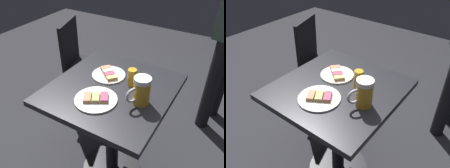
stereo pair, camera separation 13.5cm
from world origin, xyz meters
TOP-DOWN VIEW (x-y plane):
  - ground_plane at (0.00, 0.00)m, footprint 6.00×6.00m
  - cafe_table at (0.00, 0.00)m, footprint 0.72×0.69m
  - plate_near at (-0.10, -0.08)m, footprint 0.21×0.21m
  - plate_far at (0.15, -0.01)m, footprint 0.24×0.24m
  - beer_mug at (0.05, 0.21)m, footprint 0.14×0.10m
  - beer_glass_small at (-0.08, 0.09)m, footprint 0.05×0.05m
  - cafe_chair at (-0.49, -0.61)m, footprint 0.48×0.48m

SIDE VIEW (x-z plane):
  - ground_plane at x=0.00m, z-range 0.00..0.00m
  - cafe_chair at x=-0.49m, z-range 0.08..0.97m
  - cafe_table at x=0.00m, z-range 0.20..0.97m
  - plate_far at x=0.15m, z-range 0.76..0.79m
  - plate_near at x=-0.10m, z-range 0.76..0.79m
  - beer_glass_small at x=-0.08m, z-range 0.77..0.87m
  - beer_mug at x=0.05m, z-range 0.77..0.92m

